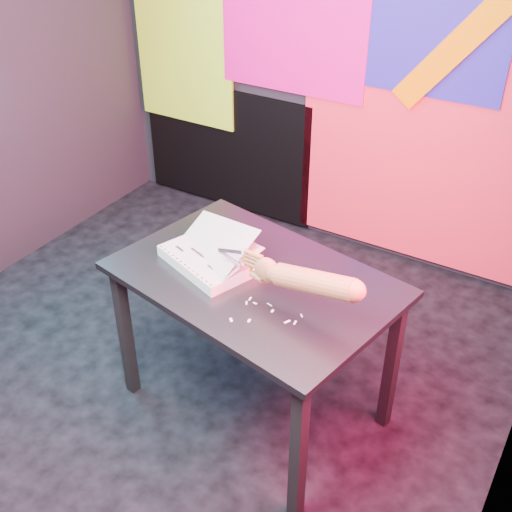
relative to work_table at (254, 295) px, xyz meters
The scene contains 7 objects.
room 0.82m from the work_table, 169.25° to the left, with size 3.01×3.01×2.71m.
backdrop 1.61m from the work_table, 103.08° to the left, with size 2.88×0.05×2.08m.
work_table is the anchor object (origin of this frame).
printout_stack 0.24m from the work_table, behind, with size 0.47×0.41×0.21m.
scissors 0.26m from the work_table, 62.62° to the right, with size 0.22×0.03×0.12m.
hand_forearm 0.41m from the work_table, 22.01° to the right, with size 0.51×0.12×0.17m.
paper_clippings 0.26m from the work_table, 50.05° to the right, with size 0.24×0.18×0.00m.
Camera 1 is at (1.54, -1.92, 2.29)m, focal length 45.00 mm.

